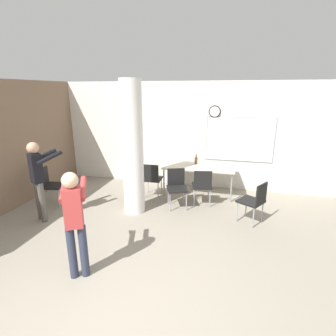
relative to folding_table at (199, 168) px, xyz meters
name	(u,v)px	position (x,y,z in m)	size (l,w,h in m)	color
wall_left_accent	(1,148)	(-3.96, -1.91, 0.71)	(0.12, 7.00, 2.80)	#7A604C
wall_back	(187,135)	(-0.43, 0.64, 0.71)	(8.00, 0.15, 2.80)	silver
support_pillar	(133,149)	(-1.23, -1.33, 0.71)	(0.45, 0.45, 2.80)	white
folding_table	(199,168)	(0.00, 0.00, 0.00)	(1.77, 0.79, 0.74)	beige
bottle_on_table	(196,160)	(-0.10, 0.19, 0.14)	(0.07, 0.07, 0.25)	#4C3319
chair_table_left	(152,177)	(-1.09, -0.48, -0.18)	(0.46, 0.46, 0.87)	black
chair_table_right	(202,184)	(0.17, -0.68, -0.18)	(0.52, 0.52, 0.87)	black
chair_table_front	(177,185)	(-0.38, -0.87, -0.18)	(0.57, 0.57, 0.87)	black
chair_mid_room	(254,200)	(1.27, -1.28, -0.18)	(0.61, 0.61, 0.87)	black
chair_by_left_wall	(50,183)	(-3.25, -1.45, -0.18)	(0.52, 0.52, 0.87)	black
person_watching_back	(38,176)	(-2.89, -2.18, 0.27)	(0.56, 0.66, 1.63)	#514C47
person_playing_front	(74,217)	(-1.23, -3.50, 0.23)	(0.53, 0.63, 1.57)	#2D3347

